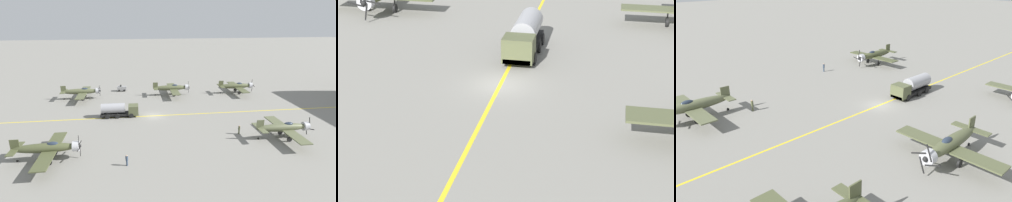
# 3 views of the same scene
# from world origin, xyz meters

# --- Properties ---
(ground_plane) EXTENTS (400.00, 400.00, 0.00)m
(ground_plane) POSITION_xyz_m (0.00, 0.00, 0.00)
(ground_plane) COLOR gray
(taxiway_stripe) EXTENTS (0.30, 160.00, 0.01)m
(taxiway_stripe) POSITION_xyz_m (0.00, 0.00, 0.00)
(taxiway_stripe) COLOR yellow
(taxiway_stripe) RESTS_ON ground
(fuel_tanker) EXTENTS (2.67, 8.00, 2.98)m
(fuel_tanker) POSITION_xyz_m (-0.66, -7.15, 1.51)
(fuel_tanker) COLOR black
(fuel_tanker) RESTS_ON ground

